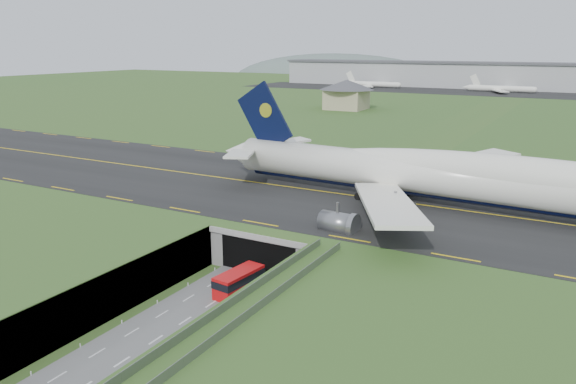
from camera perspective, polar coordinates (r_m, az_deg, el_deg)
The scene contains 10 objects.
ground at distance 73.72m, azimuth -6.42°, elevation -10.49°, with size 900.00×900.00×0.00m, color #2F5B24.
airfield_deck at distance 72.50m, azimuth -6.48°, elevation -8.35°, with size 800.00×800.00×6.00m, color gray.
trench_road at distance 68.37m, azimuth -10.14°, elevation -12.67°, with size 12.00×75.00×0.20m, color slate.
taxiway at distance 98.72m, azimuth 4.60°, elevation -0.12°, with size 800.00×44.00×0.18m, color black.
tunnel_portal at distance 85.57m, azimuth 0.01°, elevation -4.35°, with size 17.00×22.30×6.00m.
guideway at distance 51.86m, azimuth -8.93°, elevation -15.52°, with size 3.00×53.00×7.05m.
jumbo_jet at distance 91.83m, azimuth 16.26°, elevation 1.50°, with size 90.19×58.72×19.45m.
shuttle_tram at distance 73.57m, azimuth -4.99°, elevation -9.08°, with size 3.64×7.73×3.05m.
service_building at distance 230.27m, azimuth 5.99°, elevation 10.09°, with size 22.58×22.58×11.88m.
cargo_terminal at distance 356.03m, azimuth 23.08°, elevation 10.77°, with size 320.00×67.00×15.60m.
Camera 1 is at (39.23, -54.02, 31.27)m, focal length 35.00 mm.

